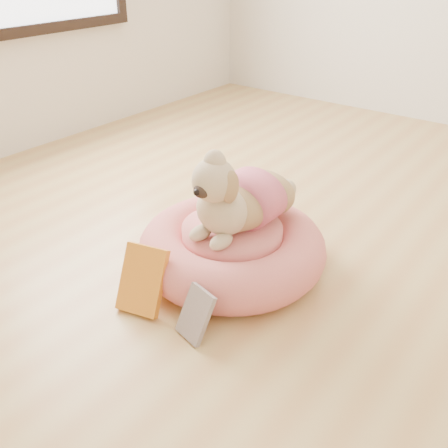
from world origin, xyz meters
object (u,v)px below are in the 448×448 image
Objects in this scene: pet_bed at (232,248)px; book_yellow at (142,280)px; dog at (239,184)px; book_white at (196,314)px.

book_yellow reaches higher than pet_bed.
book_white is at bearing -71.40° from dog.
dog is at bearing 43.29° from pet_bed.
dog is 2.75× the size of book_white.
pet_bed is 0.39m from book_yellow.
pet_bed reaches higher than book_white.
book_yellow is 1.36× the size of book_white.
book_white is (0.14, -0.37, -0.01)m from pet_bed.
dog is at bearing 120.17° from book_white.
dog is 2.02× the size of book_yellow.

